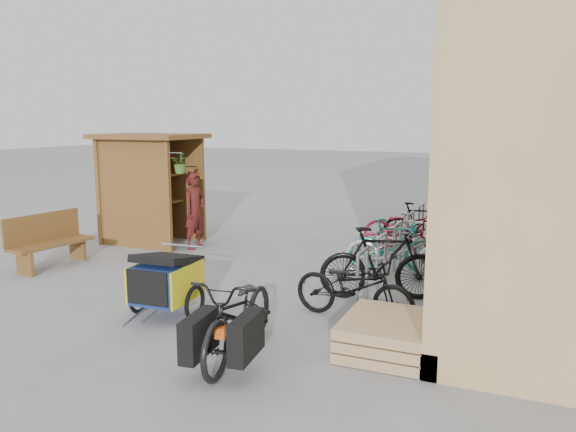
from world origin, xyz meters
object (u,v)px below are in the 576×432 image
at_px(bike_4, 400,240).
at_px(kiosk, 147,173).
at_px(bike_7, 419,224).
at_px(bike_5, 415,236).
at_px(cargo_bike, 239,316).
at_px(bike_0, 354,287).
at_px(pallet_stack, 387,335).
at_px(bike_6, 406,227).
at_px(bike_1, 381,263).
at_px(bench, 48,240).
at_px(person_kiosk, 195,211).
at_px(shopping_carts, 464,205).
at_px(bike_2, 399,250).
at_px(child_trailer, 166,279).
at_px(bike_3, 394,245).

bearing_deg(bike_4, kiosk, 86.62).
bearing_deg(bike_7, bike_5, 174.44).
height_order(cargo_bike, bike_0, cargo_bike).
height_order(cargo_bike, bike_5, cargo_bike).
relative_size(pallet_stack, bike_6, 0.68).
relative_size(bike_0, bike_1, 0.94).
bearing_deg(bike_7, bench, 115.43).
relative_size(bike_4, bike_6, 0.92).
distance_m(person_kiosk, bike_1, 4.82).
height_order(pallet_stack, bike_6, bike_6).
bearing_deg(shopping_carts, pallet_stack, -90.00).
xyz_separation_m(pallet_stack, bench, (-6.68, 1.39, 0.30)).
xyz_separation_m(person_kiosk, bike_2, (4.46, -0.62, -0.32)).
bearing_deg(bike_6, bike_7, -33.73).
height_order(person_kiosk, bike_4, person_kiosk).
height_order(cargo_bike, bike_4, cargo_bike).
xyz_separation_m(child_trailer, person_kiosk, (-1.89, 3.73, 0.29)).
distance_m(cargo_bike, bike_2, 4.10).
bearing_deg(cargo_bike, bench, 150.58).
xyz_separation_m(pallet_stack, bike_6, (-0.88, 5.47, 0.25)).
distance_m(pallet_stack, child_trailer, 3.13).
distance_m(bench, bike_1, 6.16).
xyz_separation_m(bike_3, bike_5, (0.17, 1.13, -0.03)).
relative_size(child_trailer, bike_7, 1.03).
bearing_deg(pallet_stack, child_trailer, 179.55).
bearing_deg(child_trailer, cargo_bike, -31.36).
distance_m(bike_4, bike_7, 1.62).
height_order(pallet_stack, bike_2, bike_2).
height_order(shopping_carts, bike_3, shopping_carts).
bearing_deg(shopping_carts, person_kiosk, -137.97).
bearing_deg(bike_1, cargo_bike, 141.94).
bearing_deg(kiosk, bike_0, -28.04).
height_order(bike_0, bike_5, bike_0).
bearing_deg(bike_1, bike_2, -19.38).
bearing_deg(child_trailer, shopping_carts, 66.42).
bearing_deg(shopping_carts, bike_2, -95.99).
xyz_separation_m(bench, bike_5, (6.13, 3.28, -0.05)).
relative_size(cargo_bike, bike_0, 1.15).
relative_size(cargo_bike, bike_5, 1.32).
height_order(bench, bike_3, bench).
height_order(child_trailer, bike_6, bike_6).
xyz_separation_m(bike_3, bike_7, (0.04, 2.35, -0.01)).
relative_size(shopping_carts, bike_0, 1.08).
relative_size(shopping_carts, bike_3, 1.17).
bearing_deg(shopping_carts, child_trailer, -110.71).
xyz_separation_m(bench, bike_2, (6.14, 1.75, -0.01)).
bearing_deg(bike_4, shopping_carts, -18.37).
xyz_separation_m(kiosk, bike_3, (5.56, -0.34, -1.07)).
xyz_separation_m(pallet_stack, person_kiosk, (-5.00, 3.76, 0.60)).
height_order(bike_6, bike_7, bike_7).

